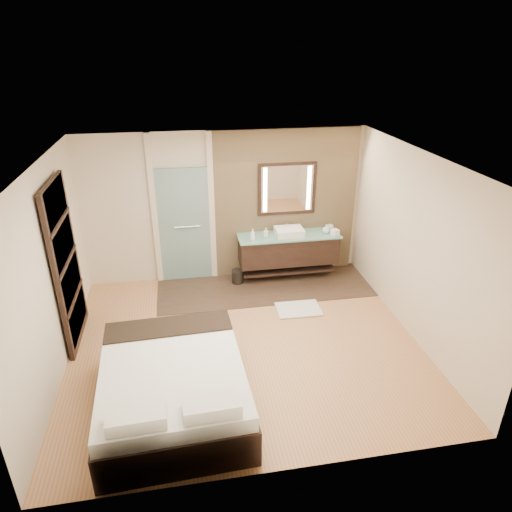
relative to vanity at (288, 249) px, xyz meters
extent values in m
plane|color=#AF6E49|center=(-1.10, -1.92, -0.58)|extent=(5.00, 5.00, 0.00)
cube|color=#32241B|center=(-0.50, -0.32, -0.57)|extent=(3.80, 1.30, 0.01)
cube|color=tan|center=(0.00, 0.29, 0.77)|extent=(2.60, 0.08, 2.70)
cube|color=black|center=(0.00, 0.00, -0.01)|extent=(1.80, 0.50, 0.50)
cube|color=black|center=(0.00, 0.00, -0.40)|extent=(1.71, 0.45, 0.04)
cube|color=#84CBBD|center=(0.00, -0.02, 0.27)|extent=(1.85, 0.55, 0.03)
cube|color=white|center=(0.00, -0.02, 0.35)|extent=(0.50, 0.38, 0.13)
cylinder|color=silver|center=(0.00, 0.17, 0.37)|extent=(0.03, 0.03, 0.18)
cylinder|color=silver|center=(0.00, 0.13, 0.45)|extent=(0.02, 0.10, 0.02)
cube|color=black|center=(0.00, 0.24, 1.07)|extent=(1.06, 0.03, 0.96)
cube|color=white|center=(0.00, 0.23, 1.07)|extent=(0.94, 0.01, 0.84)
cube|color=beige|center=(-0.40, 0.22, 1.07)|extent=(0.07, 0.01, 0.80)
cube|color=beige|center=(0.40, 0.22, 1.07)|extent=(0.07, 0.01, 0.80)
cube|color=#B0DFDF|center=(-1.85, 0.28, 0.47)|extent=(0.90, 0.05, 2.10)
cylinder|color=silver|center=(-1.80, 0.23, 0.47)|extent=(0.45, 0.03, 0.03)
cube|color=beige|center=(-2.35, 0.29, 0.77)|extent=(0.10, 0.08, 2.70)
cube|color=beige|center=(-1.35, 0.29, 0.77)|extent=(0.10, 0.08, 2.70)
cube|color=black|center=(-3.53, -1.32, 0.62)|extent=(0.06, 1.20, 2.40)
cube|color=beige|center=(-3.51, -1.32, -0.21)|extent=(0.02, 1.06, 0.52)
cube|color=beige|center=(-3.51, -1.32, 0.38)|extent=(0.02, 1.06, 0.52)
cube|color=beige|center=(-3.51, -1.32, 0.96)|extent=(0.02, 1.06, 0.52)
cube|color=beige|center=(-3.51, -1.32, 1.55)|extent=(0.02, 1.06, 0.52)
cube|color=black|center=(-2.13, -3.07, -0.35)|extent=(1.75, 2.15, 0.46)
cube|color=white|center=(-2.13, -3.07, -0.03)|extent=(1.70, 2.10, 0.19)
cube|color=black|center=(-2.16, -2.28, 0.07)|extent=(1.64, 0.53, 0.04)
cube|color=white|center=(-2.47, -3.92, 0.15)|extent=(0.59, 0.34, 0.15)
cube|color=white|center=(-1.74, -3.89, 0.15)|extent=(0.59, 0.34, 0.15)
cube|color=silver|center=(-0.09, -1.17, -0.56)|extent=(0.73, 0.51, 0.02)
cylinder|color=black|center=(-0.96, -0.07, -0.45)|extent=(0.26, 0.26, 0.26)
cube|color=white|center=(0.82, -0.14, 0.33)|extent=(0.16, 0.16, 0.10)
imported|color=white|center=(-0.68, -0.12, 0.39)|extent=(0.09, 0.09, 0.20)
imported|color=#B2B2B2|center=(-0.42, -0.02, 0.37)|extent=(0.09, 0.09, 0.17)
imported|color=#BDEEED|center=(0.68, -0.05, 0.37)|extent=(0.17, 0.17, 0.17)
imported|color=silver|center=(0.81, 0.09, 0.33)|extent=(0.16, 0.16, 0.10)
camera|label=1|loc=(-1.90, -7.39, 3.45)|focal=32.00mm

